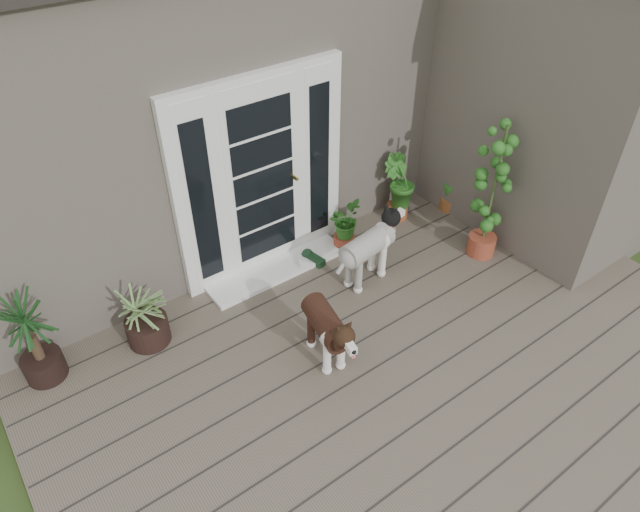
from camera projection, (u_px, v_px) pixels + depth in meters
deck at (418, 384)px, 5.15m from camera, size 6.20×4.60×0.12m
house_main at (184, 75)px, 6.87m from camera, size 7.40×4.00×3.10m
house_wing at (556, 104)px, 6.23m from camera, size 1.60×2.40×3.10m
door_unit at (262, 178)px, 5.72m from camera, size 1.90×0.14×2.15m
door_step at (277, 269)px, 6.25m from camera, size 1.60×0.40×0.05m
brindle_dog at (326, 332)px, 5.12m from camera, size 0.47×0.82×0.64m
white_dog at (367, 255)px, 5.94m from camera, size 0.86×0.47×0.68m
spider_plant at (143, 313)px, 5.26m from camera, size 0.78×0.78×0.71m
yucca at (32, 338)px, 4.85m from camera, size 0.68×0.68×0.96m
herb_a at (344, 230)px, 6.45m from camera, size 0.53×0.53×0.48m
herb_b at (398, 196)px, 6.88m from camera, size 0.58×0.58×0.61m
herb_c at (454, 189)px, 7.04m from camera, size 0.36×0.36×0.55m
sapling at (493, 192)px, 6.00m from camera, size 0.51×0.51×1.63m
clog_left at (313, 258)px, 6.36m from camera, size 0.20×0.34×0.10m
clog_right at (342, 243)px, 6.58m from camera, size 0.28×0.34×0.09m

